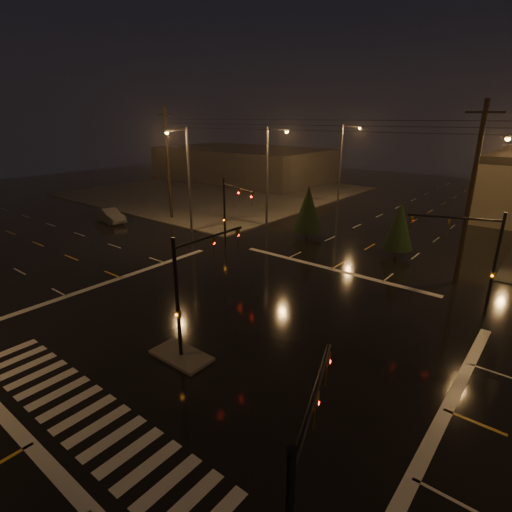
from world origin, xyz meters
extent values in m
plane|color=black|center=(0.00, 0.00, 0.00)|extent=(140.00, 140.00, 0.00)
cube|color=#474440|center=(-30.00, 30.00, 0.06)|extent=(36.00, 36.00, 0.12)
cube|color=#474440|center=(0.00, -4.00, 0.07)|extent=(3.00, 1.60, 0.15)
cube|color=beige|center=(0.00, -9.00, 0.01)|extent=(15.00, 2.60, 0.01)
cube|color=beige|center=(0.00, -11.00, 0.01)|extent=(16.00, 0.50, 0.01)
cube|color=beige|center=(0.00, 11.00, 0.01)|extent=(16.00, 0.50, 0.01)
cube|color=#3B3634|center=(-35.00, 42.00, 2.80)|extent=(30.00, 18.00, 5.60)
cylinder|color=black|center=(0.00, -4.00, 3.00)|extent=(0.18, 0.18, 6.00)
cylinder|color=black|center=(0.00, -1.75, 5.50)|extent=(0.12, 4.50, 0.12)
imported|color=#594707|center=(0.00, 0.27, 5.45)|extent=(0.16, 0.20, 1.00)
cube|color=#594707|center=(0.00, -4.00, 2.30)|extent=(0.25, 0.18, 0.35)
cylinder|color=black|center=(10.50, 10.50, 3.00)|extent=(0.18, 0.18, 6.00)
cylinder|color=black|center=(8.15, 9.64, 5.50)|extent=(4.74, 1.82, 0.12)
imported|color=#594707|center=(6.04, 8.88, 5.45)|extent=(0.24, 0.22, 1.00)
cube|color=#594707|center=(10.50, 10.50, 2.30)|extent=(0.25, 0.18, 0.35)
cylinder|color=black|center=(-10.50, 10.50, 3.00)|extent=(0.18, 0.18, 6.00)
cylinder|color=black|center=(-8.15, 9.64, 5.50)|extent=(4.74, 1.82, 0.12)
imported|color=#594707|center=(-6.04, 8.88, 5.45)|extent=(0.24, 0.22, 1.00)
cube|color=#594707|center=(-10.50, 10.50, 2.30)|extent=(0.25, 0.18, 0.35)
cylinder|color=black|center=(9.82, -8.62, 5.50)|extent=(1.48, 3.80, 0.12)
imported|color=#594707|center=(9.20, -6.93, 5.45)|extent=(0.22, 0.24, 1.00)
cylinder|color=#38383A|center=(-11.50, 18.00, 5.00)|extent=(0.24, 0.24, 10.00)
cylinder|color=#38383A|center=(-10.30, 18.00, 9.80)|extent=(2.40, 0.14, 0.14)
cube|color=#38383A|center=(-9.20, 18.00, 9.75)|extent=(0.70, 0.30, 0.18)
sphere|color=orange|center=(-9.20, 18.00, 9.62)|extent=(0.32, 0.32, 0.32)
cylinder|color=#38383A|center=(-11.50, 34.00, 5.00)|extent=(0.24, 0.24, 10.00)
cylinder|color=#38383A|center=(-10.30, 34.00, 9.80)|extent=(2.40, 0.14, 0.14)
cube|color=#38383A|center=(-9.20, 34.00, 9.75)|extent=(0.70, 0.30, 0.18)
sphere|color=orange|center=(-9.20, 34.00, 9.62)|extent=(0.32, 0.32, 0.32)
cube|color=#38383A|center=(9.20, 16.00, 9.75)|extent=(0.70, 0.30, 0.18)
sphere|color=orange|center=(9.20, 16.00, 9.62)|extent=(0.32, 0.32, 0.32)
cylinder|color=#38383A|center=(-16.00, 11.50, 5.00)|extent=(0.24, 0.24, 10.00)
cylinder|color=#38383A|center=(-16.00, 10.30, 9.80)|extent=(0.14, 2.40, 0.14)
cube|color=#38383A|center=(-16.00, 9.20, 9.75)|extent=(0.30, 0.70, 0.18)
sphere|color=orange|center=(-16.00, 9.20, 9.62)|extent=(0.32, 0.32, 0.32)
cylinder|color=black|center=(-22.00, 14.00, 6.00)|extent=(0.32, 0.32, 12.00)
cube|color=black|center=(-22.00, 14.00, 11.20)|extent=(2.20, 0.12, 0.12)
cylinder|color=black|center=(8.00, 14.00, 6.00)|extent=(0.32, 0.32, 12.00)
cube|color=black|center=(8.00, 14.00, 11.20)|extent=(2.20, 0.12, 0.12)
cylinder|color=black|center=(-5.92, 17.02, 0.35)|extent=(0.18, 0.18, 0.70)
cone|color=black|center=(-5.92, 17.02, 2.84)|extent=(2.74, 2.74, 4.28)
cylinder|color=black|center=(2.72, 16.96, 0.35)|extent=(0.18, 0.18, 0.70)
cone|color=black|center=(2.72, 16.96, 2.62)|extent=(2.46, 2.46, 3.85)
imported|color=#5A5B61|center=(-25.89, 8.63, 0.77)|extent=(4.83, 2.20, 1.54)
camera|label=1|loc=(13.12, -14.69, 10.92)|focal=28.00mm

